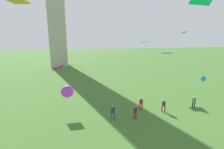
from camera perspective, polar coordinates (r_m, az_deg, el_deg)
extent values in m
cylinder|color=red|center=(22.27, 7.95, -13.15)|extent=(0.15, 0.15, 0.81)
cylinder|color=red|center=(21.98, 7.42, -13.50)|extent=(0.15, 0.15, 0.81)
cube|color=#2D3338|center=(21.81, 7.74, -11.62)|extent=(0.50, 0.47, 0.64)
sphere|color=#A37556|center=(21.63, 7.78, -10.56)|extent=(0.24, 0.24, 0.24)
cylinder|color=red|center=(24.67, 16.20, -10.83)|extent=(0.15, 0.15, 0.83)
cylinder|color=red|center=(24.71, 17.09, -10.86)|extent=(0.15, 0.15, 0.83)
cube|color=#2D3338|center=(24.40, 16.76, -9.26)|extent=(0.51, 0.42, 0.65)
sphere|color=#D8AD84|center=(24.24, 16.83, -8.28)|extent=(0.24, 0.24, 0.24)
cylinder|color=#235693|center=(21.69, -0.26, -13.66)|extent=(0.17, 0.17, 0.89)
cylinder|color=#235693|center=(21.73, 0.83, -13.60)|extent=(0.17, 0.17, 0.89)
cube|color=#2D3338|center=(21.36, 0.29, -11.73)|extent=(0.50, 0.32, 0.70)
sphere|color=#A37556|center=(21.16, 0.29, -10.55)|extent=(0.26, 0.26, 0.26)
cylinder|color=red|center=(24.57, 9.19, -10.57)|extent=(0.15, 0.15, 0.81)
cylinder|color=red|center=(24.74, 9.95, -10.43)|extent=(0.15, 0.15, 0.81)
cube|color=red|center=(24.37, 9.64, -8.94)|extent=(0.47, 0.31, 0.64)
sphere|color=#D8AD84|center=(24.21, 9.68, -7.97)|extent=(0.24, 0.24, 0.24)
cylinder|color=#1E2333|center=(27.70, 25.65, -8.96)|extent=(0.15, 0.15, 0.81)
cylinder|color=#1E2333|center=(27.44, 25.12, -9.11)|extent=(0.15, 0.15, 0.81)
cube|color=#51754C|center=(27.32, 25.54, -7.63)|extent=(0.48, 0.33, 0.64)
sphere|color=#D8AD84|center=(27.18, 25.63, -6.76)|extent=(0.24, 0.24, 0.24)
cube|color=gold|center=(33.08, 22.79, 12.76)|extent=(1.33, 1.33, 0.37)
cube|color=orange|center=(13.44, -29.05, 20.57)|extent=(1.36, 1.75, 0.15)
cube|color=#0F05B6|center=(17.05, 17.85, 6.77)|extent=(0.97, 1.06, 0.14)
cone|color=#268CC4|center=(29.06, 27.58, -1.12)|extent=(1.05, 1.34, 0.90)
cone|color=#CE32F1|center=(18.77, -14.80, -4.47)|extent=(1.45, 2.02, 1.45)
cube|color=#2BE4C4|center=(33.71, 10.57, 10.50)|extent=(1.87, 1.40, 0.36)
cube|color=#10F1B2|center=(18.10, 27.39, 20.98)|extent=(2.00, 1.77, 0.83)
cube|color=#BF047A|center=(26.16, -17.40, 2.11)|extent=(1.74, 1.64, 0.99)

